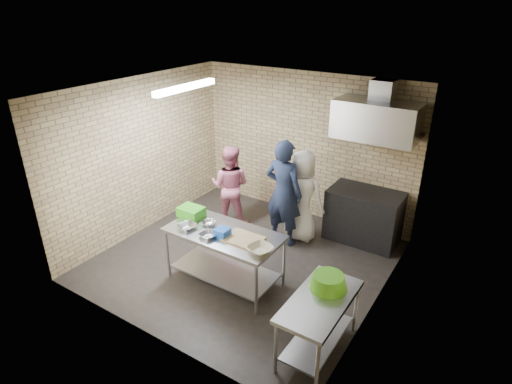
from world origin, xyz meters
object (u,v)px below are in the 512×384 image
(prep_table, at_px, (225,257))
(green_crate, at_px, (191,212))
(green_basin, at_px, (328,281))
(bottle_red, at_px, (383,123))
(side_counter, at_px, (318,325))
(stove, at_px, (364,216))
(woman_pink, at_px, (230,186))
(bottle_green, at_px, (408,127))
(man_navy, at_px, (284,193))
(woman_white, at_px, (302,196))
(blue_tub, at_px, (222,233))

(prep_table, relative_size, green_crate, 4.50)
(green_basin, distance_m, bottle_red, 3.01)
(side_counter, bearing_deg, stove, 99.29)
(side_counter, height_order, stove, stove)
(green_crate, bearing_deg, woman_pink, 101.65)
(stove, bearing_deg, bottle_red, 78.23)
(bottle_green, bearing_deg, man_navy, -146.39)
(side_counter, bearing_deg, prep_table, 163.80)
(green_crate, xyz_separation_m, woman_pink, (-0.29, 1.39, -0.16))
(green_basin, height_order, bottle_green, bottle_green)
(bottle_green, xyz_separation_m, woman_white, (-1.38, -0.77, -1.22))
(stove, height_order, woman_pink, woman_pink)
(bottle_green, xyz_separation_m, woman_pink, (-2.71, -0.98, -1.27))
(green_basin, relative_size, man_navy, 0.25)
(prep_table, distance_m, bottle_red, 3.25)
(blue_tub, bearing_deg, prep_table, 116.57)
(blue_tub, xyz_separation_m, green_basin, (1.66, -0.15, -0.05))
(bottle_red, height_order, woman_pink, bottle_red)
(man_navy, height_order, woman_white, man_navy)
(bottle_red, distance_m, bottle_green, 0.40)
(stove, xyz_separation_m, blue_tub, (-1.23, -2.35, 0.44))
(prep_table, bearing_deg, woman_white, 78.56)
(blue_tub, relative_size, woman_pink, 0.12)
(prep_table, distance_m, blue_tub, 0.49)
(bottle_red, bearing_deg, green_basin, -82.10)
(bottle_red, bearing_deg, stove, -101.77)
(woman_pink, relative_size, woman_white, 0.93)
(prep_table, bearing_deg, man_navy, 84.04)
(stove, xyz_separation_m, green_crate, (-1.98, -2.13, 0.45))
(green_basin, distance_m, man_navy, 2.30)
(bottle_red, bearing_deg, woman_white, -141.78)
(prep_table, bearing_deg, stove, 60.44)
(green_crate, relative_size, bottle_red, 2.05)
(green_basin, height_order, man_navy, man_navy)
(man_navy, bearing_deg, woman_pink, -1.68)
(blue_tub, bearing_deg, stove, 62.45)
(green_crate, distance_m, bottle_red, 3.31)
(prep_table, xyz_separation_m, stove, (1.28, 2.25, 0.04))
(bottle_green, height_order, woman_white, bottle_green)
(green_crate, bearing_deg, green_basin, -8.77)
(green_crate, height_order, blue_tub, green_crate)
(green_crate, distance_m, blue_tub, 0.78)
(green_basin, bearing_deg, bottle_green, 89.58)
(blue_tub, distance_m, man_navy, 1.55)
(stove, xyz_separation_m, bottle_red, (0.05, 0.24, 1.58))
(stove, distance_m, bottle_red, 1.60)
(side_counter, height_order, green_basin, green_basin)
(bottle_green, distance_m, man_navy, 2.19)
(side_counter, distance_m, woman_white, 2.65)
(bottle_red, bearing_deg, bottle_green, 0.00)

